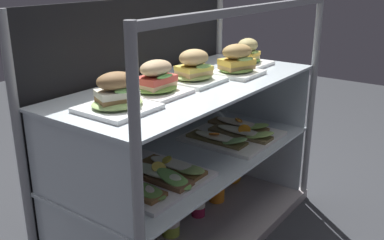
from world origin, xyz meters
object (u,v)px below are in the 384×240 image
plated_roll_sandwich_near_left_corner (156,81)px  juice_bottle_back_right (217,179)px  juice_bottle_back_center (170,212)px  juice_bottle_front_left_end (198,197)px  plated_roll_sandwich_mid_left (195,70)px  orange_fruit_beside_bottles (233,176)px  juice_bottle_near_post (146,234)px  open_sandwich_tray_far_left (153,177)px  open_sandwich_tray_right_of_center (235,133)px  plated_roll_sandwich_near_right_corner (237,63)px  plated_roll_sandwich_center (117,97)px  plated_roll_sandwich_left_of_center (247,55)px

plated_roll_sandwich_near_left_corner → juice_bottle_back_right: (0.42, 0.03, -0.53)m
plated_roll_sandwich_near_left_corner → juice_bottle_back_center: bearing=16.0°
juice_bottle_back_center → juice_bottle_front_left_end: size_ratio=1.16×
plated_roll_sandwich_mid_left → orange_fruit_beside_bottles: plated_roll_sandwich_mid_left is taller
plated_roll_sandwich_near_left_corner → juice_bottle_near_post: bearing=157.8°
open_sandwich_tray_far_left → open_sandwich_tray_right_of_center: open_sandwich_tray_far_left is taller
juice_bottle_back_center → juice_bottle_back_right: juice_bottle_back_right is taller
plated_roll_sandwich_near_right_corner → juice_bottle_back_center: bearing=162.6°
plated_roll_sandwich_mid_left → juice_bottle_near_post: (-0.26, 0.03, -0.56)m
juice_bottle_near_post → juice_bottle_back_right: juice_bottle_back_right is taller
plated_roll_sandwich_mid_left → juice_bottle_back_center: plated_roll_sandwich_mid_left is taller
open_sandwich_tray_right_of_center → orange_fruit_beside_bottles: bearing=29.7°
juice_bottle_front_left_end → plated_roll_sandwich_center: bearing=-174.8°
open_sandwich_tray_far_left → orange_fruit_beside_bottles: 0.75m
plated_roll_sandwich_mid_left → juice_bottle_near_post: bearing=173.0°
open_sandwich_tray_far_left → plated_roll_sandwich_center: bearing=174.8°
open_sandwich_tray_far_left → juice_bottle_back_right: open_sandwich_tray_far_left is taller
plated_roll_sandwich_near_left_corner → juice_bottle_back_right: plated_roll_sandwich_near_left_corner is taller
plated_roll_sandwich_near_left_corner → plated_roll_sandwich_mid_left: bearing=-2.5°
juice_bottle_near_post → orange_fruit_beside_bottles: bearing=2.6°
plated_roll_sandwich_mid_left → open_sandwich_tray_right_of_center: bearing=-7.7°
juice_bottle_back_center → juice_bottle_back_right: bearing=0.2°
juice_bottle_front_left_end → juice_bottle_back_right: (0.15, 0.01, 0.02)m
juice_bottle_front_left_end → juice_bottle_back_right: 0.15m
juice_bottle_back_center → orange_fruit_beside_bottles: (0.52, 0.03, -0.06)m
open_sandwich_tray_right_of_center → open_sandwich_tray_far_left: bearing=179.2°
plated_roll_sandwich_near_left_corner → plated_roll_sandwich_mid_left: (0.20, -0.01, 0.00)m
open_sandwich_tray_right_of_center → juice_bottle_near_post: (-0.50, 0.06, -0.25)m
juice_bottle_back_center → plated_roll_sandwich_mid_left: bearing=-18.0°
open_sandwich_tray_right_of_center → plated_roll_sandwich_left_of_center: bearing=11.6°
plated_roll_sandwich_near_left_corner → plated_roll_sandwich_mid_left: size_ratio=0.99×
plated_roll_sandwich_left_of_center → juice_bottle_back_center: bearing=175.2°
plated_roll_sandwich_mid_left → juice_bottle_front_left_end: plated_roll_sandwich_mid_left is taller
plated_roll_sandwich_center → orange_fruit_beside_bottles: size_ratio=2.64×
plated_roll_sandwich_center → plated_roll_sandwich_left_of_center: size_ratio=1.11×
plated_roll_sandwich_center → plated_roll_sandwich_near_right_corner: (0.60, -0.05, 0.01)m
open_sandwich_tray_right_of_center → juice_bottle_near_post: bearing=172.6°
juice_bottle_back_right → open_sandwich_tray_far_left: bearing=-172.8°
plated_roll_sandwich_center → juice_bottle_back_center: plated_roll_sandwich_center is taller
plated_roll_sandwich_left_of_center → open_sandwich_tray_right_of_center: (-0.13, -0.03, -0.31)m
open_sandwich_tray_far_left → juice_bottle_back_center: (0.16, 0.06, -0.23)m
juice_bottle_near_post → plated_roll_sandwich_near_left_corner: bearing=-22.2°
juice_bottle_back_center → plated_roll_sandwich_left_of_center: bearing=-4.8°
juice_bottle_front_left_end → plated_roll_sandwich_near_right_corner: bearing=-35.4°
plated_roll_sandwich_left_of_center → orange_fruit_beside_bottles: plated_roll_sandwich_left_of_center is taller
plated_roll_sandwich_mid_left → plated_roll_sandwich_center: bearing=-178.1°
open_sandwich_tray_far_left → plated_roll_sandwich_mid_left: bearing=5.4°
juice_bottle_back_center → juice_bottle_front_left_end: 0.18m
plated_roll_sandwich_near_left_corner → juice_bottle_near_post: 0.56m
plated_roll_sandwich_center → open_sandwich_tray_far_left: plated_roll_sandwich_center is taller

